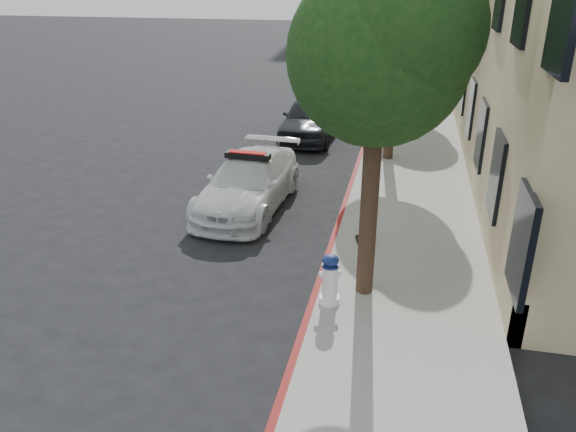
# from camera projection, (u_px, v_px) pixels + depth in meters

# --- Properties ---
(ground) EXTENTS (120.00, 120.00, 0.00)m
(ground) POSITION_uv_depth(u_px,v_px,m) (241.00, 236.00, 12.48)
(ground) COLOR black
(ground) RESTS_ON ground
(sidewalk) EXTENTS (3.20, 50.00, 0.15)m
(sidewalk) POSITION_uv_depth(u_px,v_px,m) (412.00, 129.00, 20.71)
(sidewalk) COLOR gray
(sidewalk) RESTS_ON ground
(curb_strip) EXTENTS (0.12, 50.00, 0.15)m
(curb_strip) POSITION_uv_depth(u_px,v_px,m) (370.00, 127.00, 21.01)
(curb_strip) COLOR maroon
(curb_strip) RESTS_ON ground
(tree_near) EXTENTS (2.92, 2.82, 5.62)m
(tree_near) POSITION_uv_depth(u_px,v_px,m) (381.00, 53.00, 8.40)
(tree_near) COLOR black
(tree_near) RESTS_ON sidewalk
(tree_mid) EXTENTS (2.77, 2.64, 5.43)m
(tree_mid) POSITION_uv_depth(u_px,v_px,m) (399.00, 20.00, 15.61)
(tree_mid) COLOR black
(tree_mid) RESTS_ON sidewalk
(police_car) EXTENTS (2.01, 4.50, 1.43)m
(police_car) POSITION_uv_depth(u_px,v_px,m) (249.00, 183.00, 13.76)
(police_car) COLOR silver
(police_car) RESTS_ON ground
(parked_car_mid) EXTENTS (1.75, 4.30, 1.46)m
(parked_car_mid) POSITION_uv_depth(u_px,v_px,m) (310.00, 117.00, 19.57)
(parked_car_mid) COLOR black
(parked_car_mid) RESTS_ON ground
(parked_car_far) EXTENTS (1.85, 4.59, 1.48)m
(parked_car_far) POSITION_uv_depth(u_px,v_px,m) (359.00, 87.00, 24.60)
(parked_car_far) COLOR #141D33
(parked_car_far) RESTS_ON ground
(fire_hydrant) EXTENTS (0.39, 0.35, 0.91)m
(fire_hydrant) POSITION_uv_depth(u_px,v_px,m) (330.00, 279.00, 9.52)
(fire_hydrant) COLOR white
(fire_hydrant) RESTS_ON sidewalk
(traffic_cone) EXTENTS (0.46, 0.46, 0.74)m
(traffic_cone) POSITION_uv_depth(u_px,v_px,m) (366.00, 225.00, 11.79)
(traffic_cone) COLOR black
(traffic_cone) RESTS_ON sidewalk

